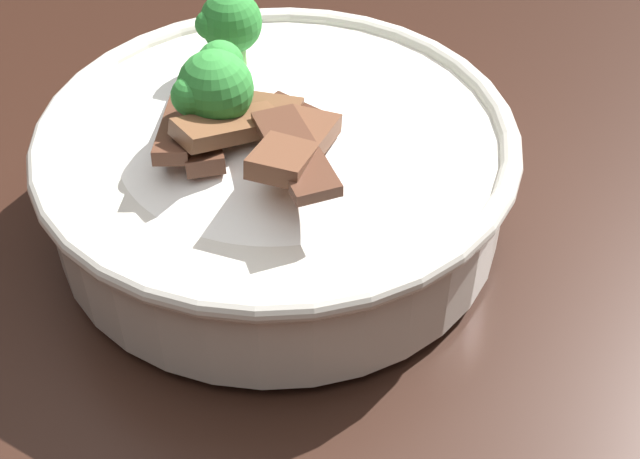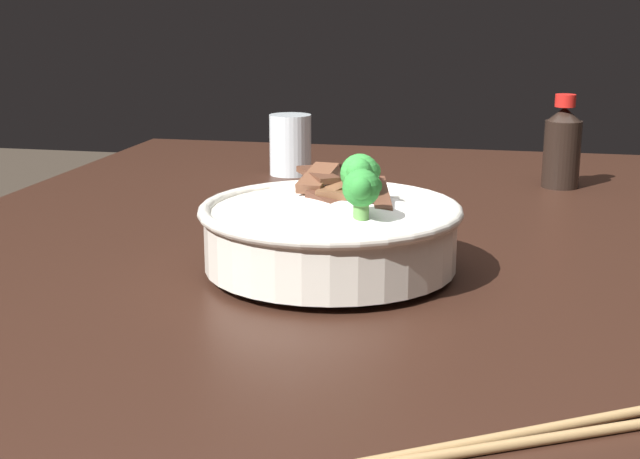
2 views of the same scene
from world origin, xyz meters
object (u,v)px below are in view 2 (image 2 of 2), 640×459
object	(u,v)px
drinking_glass	(290,149)
soy_sauce_bottle	(562,146)
chopsticks_pair	(521,438)
rice_bowl	(331,229)

from	to	relation	value
drinking_glass	soy_sauce_bottle	size ratio (longest dim) A/B	0.69
soy_sauce_bottle	chopsticks_pair	bearing A→B (deg)	-4.22
drinking_glass	soy_sauce_bottle	bearing A→B (deg)	88.29
chopsticks_pair	soy_sauce_bottle	world-z (taller)	soy_sauce_bottle
rice_bowl	chopsticks_pair	world-z (taller)	rice_bowl
drinking_glass	chopsticks_pair	world-z (taller)	drinking_glass
rice_bowl	drinking_glass	xyz separation A→B (m)	(-0.50, -0.17, -0.01)
chopsticks_pair	rice_bowl	bearing A→B (deg)	-150.00
rice_bowl	chopsticks_pair	xyz separation A→B (m)	(0.32, 0.19, -0.04)
rice_bowl	drinking_glass	bearing A→B (deg)	-161.63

